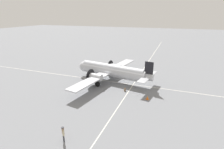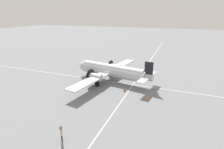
{
  "view_description": "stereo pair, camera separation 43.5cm",
  "coord_description": "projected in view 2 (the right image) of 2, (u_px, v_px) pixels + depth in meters",
  "views": [
    {
      "loc": [
        -32.92,
        -12.21,
        13.88
      ],
      "look_at": [
        0.0,
        0.0,
        1.54
      ],
      "focal_mm": 28.0,
      "sensor_mm": 36.0,
      "label": 1
    },
    {
      "loc": [
        -32.76,
        -12.62,
        13.88
      ],
      "look_at": [
        0.0,
        0.0,
        1.54
      ],
      "focal_mm": 28.0,
      "sensor_mm": 36.0,
      "label": 2
    }
  ],
  "objects": [
    {
      "name": "ground_plane",
      "position": [
        112.0,
        81.0,
        37.72
      ],
      "size": [
        300.0,
        300.0,
        0.0
      ],
      "primitive_type": "plane",
      "color": "slate"
    },
    {
      "name": "airliner_main",
      "position": [
        110.0,
        70.0,
        37.11
      ],
      "size": [
        23.3,
        17.5,
        5.42
      ],
      "rotation": [
        0.0,
        0.0,
        1.4
      ],
      "color": "silver",
      "rests_on": "ground_plane"
    },
    {
      "name": "apron_line_eastwest",
      "position": [
        133.0,
        84.0,
        36.11
      ],
      "size": [
        120.0,
        0.16,
        0.01
      ],
      "color": "silver",
      "rests_on": "ground_plane"
    },
    {
      "name": "suitcase_near_door",
      "position": [
        125.0,
        90.0,
        32.84
      ],
      "size": [
        0.45,
        0.17,
        0.6
      ],
      "color": "brown",
      "rests_on": "ground_plane"
    },
    {
      "name": "apron_line_northsouth",
      "position": [
        112.0,
        82.0,
        37.49
      ],
      "size": [
        0.16,
        120.0,
        0.01
      ],
      "color": "silver",
      "rests_on": "ground_plane"
    },
    {
      "name": "traffic_cone",
      "position": [
        147.0,
        98.0,
        29.64
      ],
      "size": [
        0.47,
        0.47,
        0.62
      ],
      "color": "orange",
      "rests_on": "ground_plane"
    },
    {
      "name": "crew_foreground",
      "position": [
        61.0,
        132.0,
        19.71
      ],
      "size": [
        0.46,
        0.51,
        1.89
      ],
      "rotation": [
        0.0,
        0.0,
        0.86
      ],
      "color": "#2D2D33",
      "rests_on": "ground_plane"
    }
  ]
}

